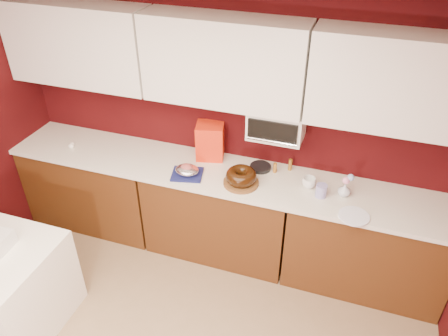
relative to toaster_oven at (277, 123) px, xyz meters
name	(u,v)px	position (x,y,z in m)	size (l,w,h in m)	color
ceiling	(18,85)	(-0.45, -2.10, 1.12)	(4.00, 4.50, 0.02)	white
wall_back	(230,121)	(-0.45, 0.15, -0.12)	(4.00, 0.02, 2.50)	#390709
base_cabinet_left	(96,186)	(-1.78, -0.17, -0.95)	(1.31, 0.58, 0.86)	#4D280F
base_cabinet_center	(219,213)	(-0.45, -0.17, -0.95)	(1.31, 0.58, 0.86)	#4D280F
base_cabinet_right	(366,245)	(0.88, -0.17, -0.95)	(1.31, 0.58, 0.86)	#4D280F
countertop	(219,173)	(-0.45, -0.17, -0.49)	(4.00, 0.62, 0.04)	silver
upper_cabinet_left	(78,44)	(-1.78, -0.02, 0.48)	(1.31, 0.33, 0.70)	white
upper_cabinet_center	(224,62)	(-0.45, -0.02, 0.48)	(1.31, 0.33, 0.70)	white
upper_cabinet_right	(404,84)	(0.88, -0.02, 0.48)	(1.31, 0.33, 0.70)	white
toaster_oven	(277,123)	(0.00, 0.00, 0.00)	(0.45, 0.30, 0.25)	white
toaster_oven_door	(272,132)	(0.00, -0.16, 0.00)	(0.40, 0.02, 0.18)	black
toaster_oven_handle	(271,141)	(0.00, -0.18, -0.07)	(0.02, 0.02, 0.42)	silver
cake_base	(241,183)	(-0.21, -0.28, -0.46)	(0.30, 0.30, 0.03)	brown
bundt_cake	(241,176)	(-0.21, -0.28, -0.39)	(0.26, 0.26, 0.11)	black
navy_towel	(187,174)	(-0.69, -0.31, -0.46)	(0.26, 0.22, 0.02)	#161A52
foil_ham_nest	(187,170)	(-0.69, -0.31, -0.42)	(0.21, 0.17, 0.08)	white
roasted_ham	(187,168)	(-0.69, -0.31, -0.40)	(0.11, 0.09, 0.07)	#B05350
pandoro_box	(210,141)	(-0.61, 0.05, -0.31)	(0.24, 0.22, 0.33)	red
dark_pan	(260,167)	(-0.12, 0.00, -0.46)	(0.19, 0.19, 0.03)	black
coffee_mug	(309,182)	(0.33, -0.14, -0.42)	(0.10, 0.10, 0.11)	white
blue_jar	(321,191)	(0.45, -0.23, -0.42)	(0.09, 0.09, 0.11)	#231C9B
flower_vase	(344,189)	(0.62, -0.16, -0.41)	(0.08, 0.08, 0.12)	silver
flower_pink	(346,180)	(0.62, -0.16, -0.33)	(0.06, 0.06, 0.06)	pink
flower_blue	(351,178)	(0.65, -0.14, -0.30)	(0.06, 0.06, 0.06)	#90B3E7
china_plate	(354,216)	(0.73, -0.41, -0.47)	(0.24, 0.24, 0.01)	white
amber_bottle	(275,168)	(0.02, -0.02, -0.43)	(0.03, 0.03, 0.09)	#935A1A
egg_left	(71,146)	(-1.91, -0.24, -0.45)	(0.06, 0.05, 0.05)	white
egg_right	(72,144)	(-1.93, -0.20, -0.46)	(0.05, 0.04, 0.04)	white
amber_bottle_tall	(290,165)	(0.13, 0.06, -0.42)	(0.03, 0.03, 0.11)	brown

